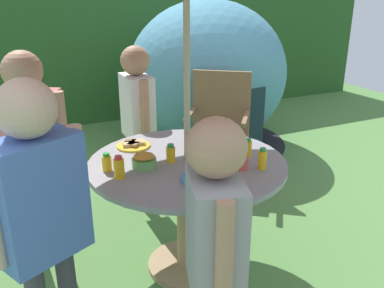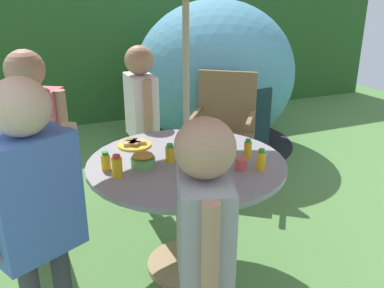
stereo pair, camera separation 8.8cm
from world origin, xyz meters
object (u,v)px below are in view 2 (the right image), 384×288
at_px(plate_near_left, 201,178).
at_px(juice_bottle_mid_left, 106,161).
at_px(wooden_chair, 224,124).
at_px(plate_far_right, 214,151).
at_px(juice_bottle_front_edge, 248,149).
at_px(child_in_pink_shirt, 33,131).
at_px(juice_bottle_center_back, 217,160).
at_px(cup_near, 241,164).
at_px(dome_tent, 215,75).
at_px(plate_back_edge, 201,136).
at_px(child_in_blue_shirt, 33,196).
at_px(juice_bottle_far_left, 261,160).
at_px(juice_bottle_near_right, 170,153).
at_px(juice_bottle_mid_right, 117,167).
at_px(child_in_white_shirt, 141,107).
at_px(snack_bowl, 143,160).
at_px(child_in_grey_shirt, 204,237).
at_px(plate_center_front, 134,144).
at_px(garden_table, 187,189).

relative_size(plate_near_left, juice_bottle_mid_left, 2.35).
distance_m(wooden_chair, plate_far_right, 1.17).
relative_size(juice_bottle_mid_left, juice_bottle_front_edge, 0.93).
distance_m(child_in_pink_shirt, juice_bottle_center_back, 1.13).
bearing_deg(cup_near, plate_far_right, 95.29).
relative_size(dome_tent, plate_back_edge, 9.47).
height_order(plate_far_right, juice_bottle_front_edge, juice_bottle_front_edge).
bearing_deg(child_in_blue_shirt, juice_bottle_far_left, -19.54).
bearing_deg(plate_near_left, juice_bottle_front_edge, 25.00).
bearing_deg(juice_bottle_near_right, juice_bottle_mid_right, -165.76).
distance_m(dome_tent, juice_bottle_mid_right, 2.58).
bearing_deg(juice_bottle_mid_right, juice_bottle_front_edge, -2.64).
xyz_separation_m(child_in_white_shirt, child_in_pink_shirt, (-0.80, -0.43, 0.04)).
xyz_separation_m(juice_bottle_center_back, juice_bottle_mid_right, (-0.54, 0.11, 0.01)).
xyz_separation_m(snack_bowl, juice_bottle_near_right, (0.16, 0.00, 0.01)).
distance_m(dome_tent, child_in_white_shirt, 1.56).
xyz_separation_m(child_in_grey_shirt, snack_bowl, (0.03, 0.89, -0.04)).
distance_m(plate_back_edge, juice_bottle_mid_right, 0.77).
bearing_deg(plate_center_front, plate_far_right, -36.34).
relative_size(snack_bowl, plate_center_front, 0.65).
bearing_deg(plate_center_front, cup_near, -53.35).
height_order(child_in_blue_shirt, juice_bottle_center_back, child_in_blue_shirt).
distance_m(child_in_white_shirt, cup_near, 1.18).
xyz_separation_m(juice_bottle_center_back, cup_near, (0.11, -0.07, -0.02)).
relative_size(plate_center_front, juice_bottle_mid_left, 2.04).
bearing_deg(plate_center_front, plate_near_left, -73.60).
bearing_deg(juice_bottle_near_right, child_in_grey_shirt, -102.40).
distance_m(wooden_chair, child_in_pink_shirt, 1.71).
bearing_deg(cup_near, wooden_chair, 66.07).
bearing_deg(plate_back_edge, juice_bottle_center_back, -103.95).
height_order(wooden_chair, dome_tent, dome_tent).
height_order(wooden_chair, plate_far_right, wooden_chair).
relative_size(plate_far_right, juice_bottle_center_back, 2.14).
bearing_deg(cup_near, juice_bottle_far_left, -24.98).
distance_m(child_in_grey_shirt, plate_far_right, 1.04).
height_order(juice_bottle_center_back, cup_near, juice_bottle_center_back).
distance_m(child_in_white_shirt, plate_center_front, 0.62).
xyz_separation_m(garden_table, juice_bottle_center_back, (0.12, -0.17, 0.23)).
xyz_separation_m(child_in_blue_shirt, plate_back_edge, (1.09, 0.74, -0.13)).
height_order(child_in_pink_shirt, juice_bottle_front_edge, child_in_pink_shirt).
bearing_deg(snack_bowl, child_in_grey_shirt, -92.13).
bearing_deg(plate_center_front, juice_bottle_near_right, -69.88).
distance_m(snack_bowl, juice_bottle_mid_right, 0.18).
distance_m(garden_table, child_in_grey_shirt, 0.95).
distance_m(juice_bottle_far_left, juice_bottle_mid_right, 0.78).
relative_size(juice_bottle_center_back, juice_bottle_mid_right, 0.89).
bearing_deg(child_in_pink_shirt, plate_near_left, -12.93).
bearing_deg(juice_bottle_far_left, juice_bottle_mid_right, 163.26).
relative_size(child_in_blue_shirt, snack_bowl, 9.95).
distance_m(snack_bowl, cup_near, 0.55).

